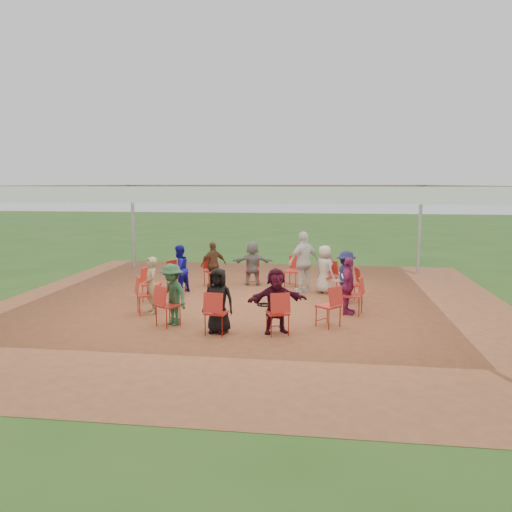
# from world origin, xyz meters

# --- Properties ---
(ground) EXTENTS (80.00, 80.00, 0.00)m
(ground) POSITION_xyz_m (0.00, 0.00, 0.00)
(ground) COLOR #264917
(ground) RESTS_ON ground
(dirt_patch) EXTENTS (13.00, 13.00, 0.00)m
(dirt_patch) POSITION_xyz_m (0.00, 0.00, 0.01)
(dirt_patch) COLOR brown
(dirt_patch) RESTS_ON ground
(tent) EXTENTS (10.33, 10.33, 3.00)m
(tent) POSITION_xyz_m (0.00, 0.00, 2.37)
(tent) COLOR #B2B2B7
(tent) RESTS_ON ground
(chair_0) EXTENTS (0.53, 0.51, 0.90)m
(chair_0) POSITION_xyz_m (2.51, 0.61, 0.45)
(chair_0) COLOR red
(chair_0) RESTS_ON ground
(chair_1) EXTENTS (0.61, 0.61, 0.90)m
(chair_1) POSITION_xyz_m (1.94, 1.71, 0.45)
(chair_1) COLOR red
(chair_1) RESTS_ON ground
(chair_2) EXTENTS (0.55, 0.56, 0.90)m
(chair_2) POSITION_xyz_m (0.92, 2.42, 0.45)
(chair_2) COLOR red
(chair_2) RESTS_ON ground
(chair_3) EXTENTS (0.47, 0.49, 0.90)m
(chair_3) POSITION_xyz_m (-0.30, 2.57, 0.45)
(chair_3) COLOR red
(chair_3) RESTS_ON ground
(chair_4) EXTENTS (0.60, 0.60, 0.90)m
(chair_4) POSITION_xyz_m (-1.46, 2.13, 0.45)
(chair_4) COLOR red
(chair_4) RESTS_ON ground
(chair_5) EXTENTS (0.59, 0.58, 0.90)m
(chair_5) POSITION_xyz_m (-2.29, 1.21, 0.45)
(chair_5) COLOR red
(chair_5) RESTS_ON ground
(chair_6) EXTENTS (0.44, 0.42, 0.90)m
(chair_6) POSITION_xyz_m (-2.59, 0.01, 0.45)
(chair_6) COLOR red
(chair_6) RESTS_ON ground
(chair_7) EXTENTS (0.58, 0.58, 0.90)m
(chair_7) POSITION_xyz_m (-2.29, -1.20, 0.45)
(chair_7) COLOR red
(chair_7) RESTS_ON ground
(chair_8) EXTENTS (0.60, 0.60, 0.90)m
(chair_8) POSITION_xyz_m (-1.48, -2.13, 0.45)
(chair_8) COLOR red
(chair_8) RESTS_ON ground
(chair_9) EXTENTS (0.47, 0.49, 0.90)m
(chair_9) POSITION_xyz_m (-0.32, -2.57, 0.45)
(chair_9) COLOR red
(chair_9) RESTS_ON ground
(chair_10) EXTENTS (0.55, 0.56, 0.90)m
(chair_10) POSITION_xyz_m (0.91, -2.42, 0.45)
(chair_10) COLOR red
(chair_10) RESTS_ON ground
(chair_11) EXTENTS (0.61, 0.61, 0.90)m
(chair_11) POSITION_xyz_m (1.93, -1.72, 0.45)
(chair_11) COLOR red
(chair_11) RESTS_ON ground
(chair_12) EXTENTS (0.53, 0.51, 0.90)m
(chair_12) POSITION_xyz_m (2.51, -0.63, 0.45)
(chair_12) COLOR red
(chair_12) RESTS_ON ground
(person_seated_0) EXTENTS (0.62, 0.94, 1.34)m
(person_seated_0) POSITION_xyz_m (2.40, 0.58, 0.68)
(person_seated_0) COLOR #181A41
(person_seated_0) RESTS_ON ground
(person_seated_1) EXTENTS (0.71, 0.73, 1.34)m
(person_seated_1) POSITION_xyz_m (1.85, 1.63, 0.68)
(person_seated_1) COLOR #B7B1A1
(person_seated_1) RESTS_ON ground
(person_seated_2) EXTENTS (1.29, 0.61, 1.34)m
(person_seated_2) POSITION_xyz_m (-0.29, 2.45, 0.68)
(person_seated_2) COLOR slate
(person_seated_2) RESTS_ON ground
(person_seated_3) EXTENTS (0.87, 0.78, 1.34)m
(person_seated_3) POSITION_xyz_m (-1.40, 2.03, 0.68)
(person_seated_3) COLOR #523520
(person_seated_3) RESTS_ON ground
(person_seated_4) EXTENTS (0.64, 0.75, 1.34)m
(person_seated_4) POSITION_xyz_m (-2.18, 1.15, 0.68)
(person_seated_4) COLOR #130F93
(person_seated_4) RESTS_ON ground
(person_seated_5) EXTENTS (0.51, 0.58, 1.34)m
(person_seated_5) POSITION_xyz_m (-2.19, -1.14, 0.68)
(person_seated_5) COLOR #9C8E62
(person_seated_5) RESTS_ON ground
(person_seated_6) EXTENTS (0.96, 0.85, 1.34)m
(person_seated_6) POSITION_xyz_m (-1.41, -2.03, 0.68)
(person_seated_6) COLOR #275432
(person_seated_6) RESTS_ON ground
(person_seated_7) EXTENTS (0.69, 0.44, 1.34)m
(person_seated_7) POSITION_xyz_m (-0.30, -2.45, 0.68)
(person_seated_7) COLOR black
(person_seated_7) RESTS_ON ground
(person_seated_8) EXTENTS (1.33, 0.87, 1.34)m
(person_seated_8) POSITION_xyz_m (0.87, -2.31, 0.68)
(person_seated_8) COLOR #380A1B
(person_seated_8) RESTS_ON ground
(person_seated_9) EXTENTS (0.58, 0.86, 1.34)m
(person_seated_9) POSITION_xyz_m (2.39, -0.60, 0.68)
(person_seated_9) COLOR #91245A
(person_seated_9) RESTS_ON ground
(standing_person) EXTENTS (1.10, 1.04, 1.72)m
(standing_person) POSITION_xyz_m (1.28, 1.65, 0.87)
(standing_person) COLOR silver
(standing_person) RESTS_ON ground
(cable_coil) EXTENTS (0.39, 0.39, 0.03)m
(cable_coil) POSITION_xyz_m (0.37, -0.05, 0.02)
(cable_coil) COLOR black
(cable_coil) RESTS_ON ground
(laptop) EXTENTS (0.32, 0.36, 0.22)m
(laptop) POSITION_xyz_m (2.24, 0.55, 0.63)
(laptop) COLOR #B7B7BC
(laptop) RESTS_ON ground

